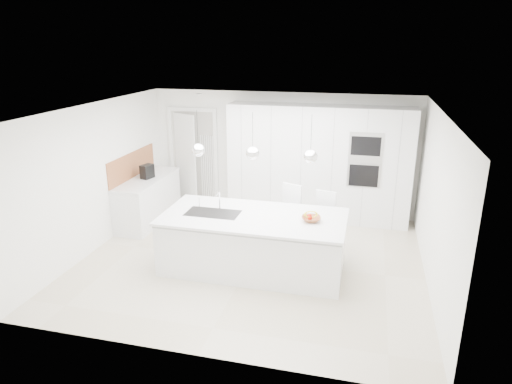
% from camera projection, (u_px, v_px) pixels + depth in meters
% --- Properties ---
extents(floor, '(5.50, 5.50, 0.00)m').
position_uv_depth(floor, '(252.00, 260.00, 7.59)').
color(floor, beige).
rests_on(floor, ground).
extents(wall_back, '(5.50, 0.00, 5.50)m').
position_uv_depth(wall_back, '(282.00, 153.00, 9.50)').
color(wall_back, white).
rests_on(wall_back, ground).
extents(wall_left, '(0.00, 5.00, 5.00)m').
position_uv_depth(wall_left, '(97.00, 177.00, 7.83)').
color(wall_left, white).
rests_on(wall_left, ground).
extents(ceiling, '(5.50, 5.50, 0.00)m').
position_uv_depth(ceiling, '(251.00, 109.00, 6.80)').
color(ceiling, white).
rests_on(ceiling, wall_back).
extents(tall_cabinets, '(3.60, 0.60, 2.30)m').
position_uv_depth(tall_cabinets, '(318.00, 164.00, 9.07)').
color(tall_cabinets, white).
rests_on(tall_cabinets, floor).
extents(oven_stack, '(0.62, 0.04, 1.05)m').
position_uv_depth(oven_stack, '(365.00, 160.00, 8.51)').
color(oven_stack, '#A5A5A8').
rests_on(oven_stack, tall_cabinets).
extents(doorway_frame, '(1.11, 0.08, 2.13)m').
position_uv_depth(doorway_frame, '(194.00, 158.00, 9.99)').
color(doorway_frame, white).
rests_on(doorway_frame, floor).
extents(hallway_door, '(0.76, 0.38, 2.00)m').
position_uv_depth(hallway_door, '(182.00, 159.00, 10.01)').
color(hallway_door, white).
rests_on(hallway_door, floor).
extents(radiator, '(0.32, 0.04, 1.40)m').
position_uv_depth(radiator, '(208.00, 167.00, 9.96)').
color(radiator, white).
rests_on(radiator, floor).
extents(left_base_cabinets, '(0.60, 1.80, 0.86)m').
position_uv_depth(left_base_cabinets, '(148.00, 201.00, 9.12)').
color(left_base_cabinets, white).
rests_on(left_base_cabinets, floor).
extents(left_worktop, '(0.62, 1.82, 0.04)m').
position_uv_depth(left_worktop, '(147.00, 179.00, 8.98)').
color(left_worktop, white).
rests_on(left_worktop, left_base_cabinets).
extents(oak_backsplash, '(0.02, 1.80, 0.50)m').
position_uv_depth(oak_backsplash, '(132.00, 165.00, 8.96)').
color(oak_backsplash, '#A96034').
rests_on(oak_backsplash, wall_left).
extents(island_base, '(2.80, 1.20, 0.86)m').
position_uv_depth(island_base, '(253.00, 245.00, 7.15)').
color(island_base, white).
rests_on(island_base, floor).
extents(island_worktop, '(2.84, 1.40, 0.04)m').
position_uv_depth(island_worktop, '(254.00, 217.00, 7.06)').
color(island_worktop, white).
rests_on(island_worktop, island_base).
extents(island_sink, '(0.84, 0.44, 0.18)m').
position_uv_depth(island_sink, '(213.00, 218.00, 7.18)').
color(island_sink, '#3F3F42').
rests_on(island_sink, island_worktop).
extents(island_tap, '(0.02, 0.02, 0.30)m').
position_uv_depth(island_tap, '(220.00, 200.00, 7.28)').
color(island_tap, white).
rests_on(island_tap, island_worktop).
extents(pendant_left, '(0.20, 0.20, 0.20)m').
position_uv_depth(pendant_left, '(198.00, 150.00, 6.89)').
color(pendant_left, white).
rests_on(pendant_left, ceiling).
extents(pendant_mid, '(0.20, 0.20, 0.20)m').
position_uv_depth(pendant_mid, '(253.00, 153.00, 6.69)').
color(pendant_mid, white).
rests_on(pendant_mid, ceiling).
extents(pendant_right, '(0.20, 0.20, 0.20)m').
position_uv_depth(pendant_right, '(310.00, 157.00, 6.49)').
color(pendant_right, white).
rests_on(pendant_right, ceiling).
extents(fruit_bowl, '(0.33, 0.33, 0.07)m').
position_uv_depth(fruit_bowl, '(311.00, 219.00, 6.82)').
color(fruit_bowl, '#A96034').
rests_on(fruit_bowl, island_worktop).
extents(espresso_machine, '(0.23, 0.29, 0.27)m').
position_uv_depth(espresso_machine, '(147.00, 171.00, 8.93)').
color(espresso_machine, black).
rests_on(espresso_machine, left_worktop).
extents(bar_stool_left, '(0.55, 0.63, 1.16)m').
position_uv_depth(bar_stool_left, '(290.00, 220.00, 7.75)').
color(bar_stool_left, white).
rests_on(bar_stool_left, floor).
extents(bar_stool_right, '(0.46, 0.57, 1.09)m').
position_uv_depth(bar_stool_right, '(324.00, 225.00, 7.60)').
color(bar_stool_right, white).
rests_on(bar_stool_right, floor).
extents(apple_a, '(0.07, 0.07, 0.07)m').
position_uv_depth(apple_a, '(310.00, 218.00, 6.78)').
color(apple_a, red).
rests_on(apple_a, fruit_bowl).
extents(apple_b, '(0.07, 0.07, 0.07)m').
position_uv_depth(apple_b, '(309.00, 216.00, 6.85)').
color(apple_b, red).
rests_on(apple_b, fruit_bowl).
extents(banana_bunch, '(0.24, 0.17, 0.21)m').
position_uv_depth(banana_bunch, '(311.00, 214.00, 6.77)').
color(banana_bunch, yellow).
rests_on(banana_bunch, fruit_bowl).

